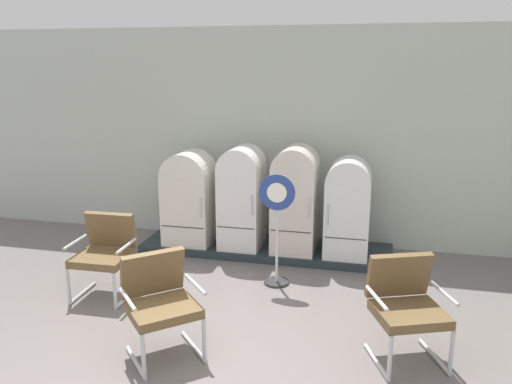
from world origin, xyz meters
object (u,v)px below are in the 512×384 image
(refrigerator_0, at_px, (189,195))
(refrigerator_3, at_px, (348,205))
(armchair_left, at_px, (105,250))
(sign_stand, at_px, (277,232))
(refrigerator_1, at_px, (242,194))
(refrigerator_2, at_px, (295,196))
(armchair_center, at_px, (160,298))
(armchair_right, at_px, (406,302))

(refrigerator_0, height_order, refrigerator_3, refrigerator_0)
(armchair_left, relative_size, sign_stand, 0.69)
(refrigerator_1, distance_m, armchair_left, 2.14)
(refrigerator_1, xyz_separation_m, sign_stand, (0.70, -0.97, -0.21))
(refrigerator_0, relative_size, refrigerator_2, 0.91)
(refrigerator_3, height_order, armchair_center, refrigerator_3)
(sign_stand, bearing_deg, refrigerator_1, 125.87)
(refrigerator_2, xyz_separation_m, refrigerator_3, (0.73, -0.03, -0.08))
(refrigerator_1, distance_m, refrigerator_3, 1.51)
(refrigerator_0, relative_size, refrigerator_3, 1.01)
(refrigerator_2, relative_size, armchair_center, 1.53)
(armchair_left, relative_size, armchair_right, 1.00)
(refrigerator_3, relative_size, sign_stand, 0.96)
(refrigerator_2, relative_size, armchair_right, 1.53)
(refrigerator_0, bearing_deg, sign_stand, -32.36)
(refrigerator_0, height_order, sign_stand, refrigerator_0)
(refrigerator_3, bearing_deg, armchair_left, -148.33)
(refrigerator_2, bearing_deg, refrigerator_3, -2.49)
(armchair_center, bearing_deg, armchair_right, 11.47)
(refrigerator_2, relative_size, refrigerator_3, 1.10)
(refrigerator_1, distance_m, armchair_center, 2.79)
(refrigerator_1, bearing_deg, sign_stand, -54.13)
(refrigerator_3, height_order, armchair_left, refrigerator_3)
(refrigerator_0, distance_m, refrigerator_2, 1.57)
(refrigerator_0, distance_m, sign_stand, 1.78)
(refrigerator_0, xyz_separation_m, armchair_center, (0.72, -2.74, -0.26))
(refrigerator_0, xyz_separation_m, refrigerator_1, (0.79, 0.02, 0.07))
(armchair_right, relative_size, sign_stand, 0.69)
(refrigerator_1, bearing_deg, refrigerator_3, -0.87)
(refrigerator_0, height_order, refrigerator_2, refrigerator_2)
(refrigerator_2, distance_m, refrigerator_3, 0.74)
(refrigerator_2, bearing_deg, refrigerator_0, -178.82)
(refrigerator_3, distance_m, armchair_right, 2.40)
(armchair_left, height_order, armchair_right, same)
(refrigerator_1, height_order, refrigerator_2, refrigerator_2)
(refrigerator_1, distance_m, armchair_right, 3.20)
(refrigerator_3, relative_size, armchair_right, 1.39)
(refrigerator_1, xyz_separation_m, refrigerator_3, (1.51, -0.02, -0.06))
(refrigerator_0, xyz_separation_m, refrigerator_2, (1.57, 0.03, 0.08))
(refrigerator_1, bearing_deg, armchair_center, -91.50)
(sign_stand, bearing_deg, armchair_left, -158.99)
(refrigerator_0, xyz_separation_m, armchair_left, (-0.44, -1.69, -0.26))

